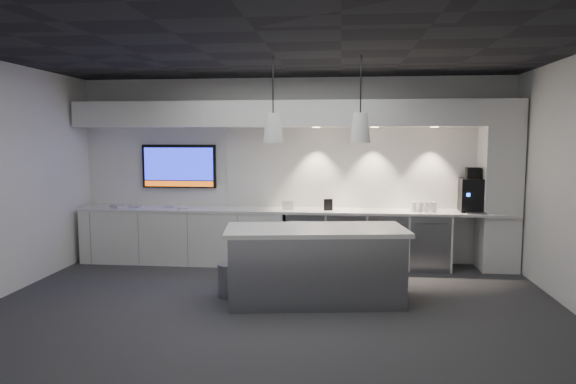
# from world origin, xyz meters

# --- Properties ---
(floor) EXTENTS (7.00, 7.00, 0.00)m
(floor) POSITION_xyz_m (0.00, 0.00, 0.00)
(floor) COLOR #323235
(floor) RESTS_ON ground
(ceiling) EXTENTS (7.00, 7.00, 0.00)m
(ceiling) POSITION_xyz_m (0.00, 0.00, 3.00)
(ceiling) COLOR black
(ceiling) RESTS_ON wall_back
(wall_back) EXTENTS (7.00, 0.00, 7.00)m
(wall_back) POSITION_xyz_m (0.00, 2.50, 1.50)
(wall_back) COLOR white
(wall_back) RESTS_ON floor
(wall_front) EXTENTS (7.00, 0.00, 7.00)m
(wall_front) POSITION_xyz_m (0.00, -2.50, 1.50)
(wall_front) COLOR white
(wall_front) RESTS_ON floor
(back_counter) EXTENTS (6.80, 0.65, 0.04)m
(back_counter) POSITION_xyz_m (0.00, 2.17, 0.88)
(back_counter) COLOR white
(back_counter) RESTS_ON left_base_cabinets
(left_base_cabinets) EXTENTS (3.30, 0.63, 0.86)m
(left_base_cabinets) POSITION_xyz_m (-1.75, 2.17, 0.43)
(left_base_cabinets) COLOR white
(left_base_cabinets) RESTS_ON floor
(fridge_unit_a) EXTENTS (0.60, 0.61, 0.85)m
(fridge_unit_a) POSITION_xyz_m (0.25, 2.17, 0.42)
(fridge_unit_a) COLOR gray
(fridge_unit_a) RESTS_ON floor
(fridge_unit_b) EXTENTS (0.60, 0.61, 0.85)m
(fridge_unit_b) POSITION_xyz_m (0.88, 2.17, 0.42)
(fridge_unit_b) COLOR gray
(fridge_unit_b) RESTS_ON floor
(fridge_unit_c) EXTENTS (0.60, 0.61, 0.85)m
(fridge_unit_c) POSITION_xyz_m (1.51, 2.17, 0.42)
(fridge_unit_c) COLOR gray
(fridge_unit_c) RESTS_ON floor
(fridge_unit_d) EXTENTS (0.60, 0.61, 0.85)m
(fridge_unit_d) POSITION_xyz_m (2.14, 2.17, 0.42)
(fridge_unit_d) COLOR gray
(fridge_unit_d) RESTS_ON floor
(backsplash) EXTENTS (4.60, 0.03, 1.30)m
(backsplash) POSITION_xyz_m (1.20, 2.48, 1.55)
(backsplash) COLOR white
(backsplash) RESTS_ON wall_back
(soffit) EXTENTS (6.90, 0.60, 0.40)m
(soffit) POSITION_xyz_m (0.00, 2.20, 2.40)
(soffit) COLOR white
(soffit) RESTS_ON wall_back
(column) EXTENTS (0.55, 0.55, 2.60)m
(column) POSITION_xyz_m (3.20, 2.20, 1.30)
(column) COLOR white
(column) RESTS_ON floor
(wall_tv) EXTENTS (1.25, 0.07, 0.72)m
(wall_tv) POSITION_xyz_m (-1.90, 2.45, 1.56)
(wall_tv) COLOR black
(wall_tv) RESTS_ON wall_back
(island) EXTENTS (2.31, 1.24, 0.93)m
(island) POSITION_xyz_m (0.49, 0.34, 0.47)
(island) COLOR gray
(island) RESTS_ON floor
(bin) EXTENTS (0.37, 0.37, 0.42)m
(bin) POSITION_xyz_m (-0.62, 0.46, 0.21)
(bin) COLOR gray
(bin) RESTS_ON floor
(coffee_machine) EXTENTS (0.40, 0.56, 0.68)m
(coffee_machine) POSITION_xyz_m (2.80, 2.20, 1.18)
(coffee_machine) COLOR black
(coffee_machine) RESTS_ON back_counter
(sign_black) EXTENTS (0.14, 0.05, 0.18)m
(sign_black) POSITION_xyz_m (0.60, 2.11, 0.99)
(sign_black) COLOR black
(sign_black) RESTS_ON back_counter
(sign_white) EXTENTS (0.18, 0.03, 0.14)m
(sign_white) POSITION_xyz_m (-0.04, 2.13, 0.97)
(sign_white) COLOR white
(sign_white) RESTS_ON back_counter
(cup_cluster) EXTENTS (0.37, 0.18, 0.15)m
(cup_cluster) POSITION_xyz_m (2.07, 2.15, 0.97)
(cup_cluster) COLOR white
(cup_cluster) RESTS_ON back_counter
(tray_a) EXTENTS (0.20, 0.20, 0.02)m
(tray_a) POSITION_xyz_m (-2.88, 2.16, 0.91)
(tray_a) COLOR #ADADAD
(tray_a) RESTS_ON back_counter
(tray_b) EXTENTS (0.17, 0.17, 0.02)m
(tray_b) POSITION_xyz_m (-2.56, 2.14, 0.91)
(tray_b) COLOR #ADADAD
(tray_b) RESTS_ON back_counter
(tray_c) EXTENTS (0.20, 0.20, 0.02)m
(tray_c) POSITION_xyz_m (-1.99, 2.15, 0.91)
(tray_c) COLOR #ADADAD
(tray_c) RESTS_ON back_counter
(tray_d) EXTENTS (0.19, 0.19, 0.02)m
(tray_d) POSITION_xyz_m (-1.74, 2.08, 0.91)
(tray_d) COLOR #ADADAD
(tray_d) RESTS_ON back_counter
(pendant_left) EXTENTS (0.25, 0.25, 1.06)m
(pendant_left) POSITION_xyz_m (-0.04, 0.34, 2.15)
(pendant_left) COLOR white
(pendant_left) RESTS_ON ceiling
(pendant_right) EXTENTS (0.25, 0.25, 1.06)m
(pendant_right) POSITION_xyz_m (1.01, 0.34, 2.15)
(pendant_right) COLOR white
(pendant_right) RESTS_ON ceiling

